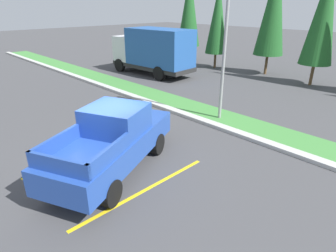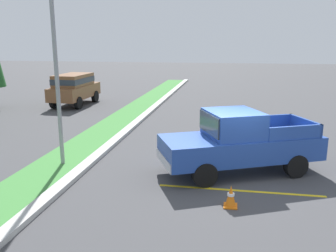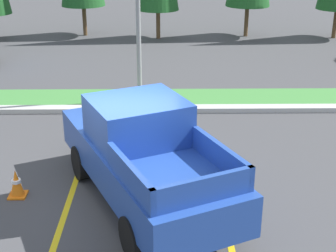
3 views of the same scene
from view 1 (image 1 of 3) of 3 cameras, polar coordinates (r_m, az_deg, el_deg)
The scene contains 13 objects.
ground_plane at distance 10.08m, azimuth -11.30°, elevation -6.89°, with size 120.00×120.00×0.00m, color #424244.
parking_line_near at distance 10.74m, azimuth -15.33°, elevation -5.31°, with size 0.12×4.80×0.01m, color yellow.
parking_line_far at distance 8.50m, azimuth -4.64°, elevation -12.72°, with size 0.12×4.80×0.01m, color yellow.
curb_strip at distance 13.08m, azimuth 7.17°, elevation 1.00°, with size 56.00×0.40×0.15m, color #B2B2AD.
grass_median at distance 13.92m, azimuth 10.03°, elevation 2.01°, with size 56.00×1.80×0.06m, color #42843D.
pickup_truck_main at distance 9.10m, azimuth -10.97°, elevation -2.91°, with size 3.89×5.53×2.10m.
cargo_truck_distant at distance 22.08m, azimuth -2.98°, elevation 15.03°, with size 6.93×2.84×3.40m.
street_light at distance 12.64m, azimuth 11.07°, elevation 17.67°, with size 0.24×1.49×6.60m.
cypress_tree_leftmost at distance 27.57m, azimuth 4.29°, elevation 22.41°, with size 2.04×2.04×7.84m.
cypress_tree_left_inner at distance 24.69m, azimuth 9.96°, elevation 20.64°, with size 1.77×1.77×6.81m.
cypress_tree_center at distance 23.12m, azimuth 20.53°, elevation 21.63°, with size 2.15×2.15×8.28m.
cypress_tree_right_inner at distance 20.97m, azimuth 28.92°, elevation 19.41°, with size 2.01×2.01×7.74m.
traffic_cone at distance 11.61m, azimuth -17.00°, elevation -1.70°, with size 0.36×0.36×0.60m.
Camera 1 is at (7.50, -4.53, 4.98)m, focal length 30.34 mm.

